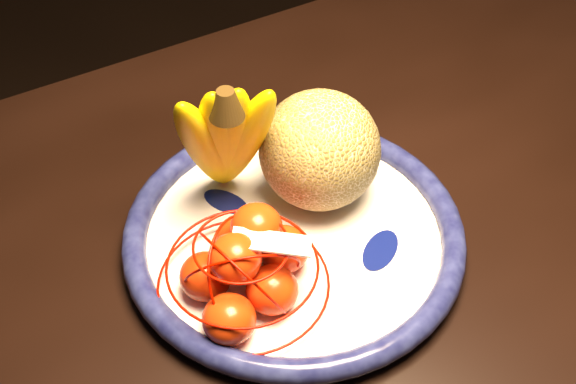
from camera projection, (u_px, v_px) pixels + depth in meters
dining_table at (436, 269)px, 0.90m from camera, size 1.56×1.05×0.73m
fruit_bowl at (294, 236)px, 0.82m from camera, size 0.35×0.35×0.03m
cantaloupe at (320, 150)px, 0.82m from camera, size 0.13×0.13×0.13m
banana_bunch at (224, 134)px, 0.78m from camera, size 0.12×0.12×0.19m
mandarin_bag at (245, 267)px, 0.75m from camera, size 0.20×0.20×0.10m
price_tag at (271, 242)px, 0.72m from camera, size 0.07×0.07×0.01m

